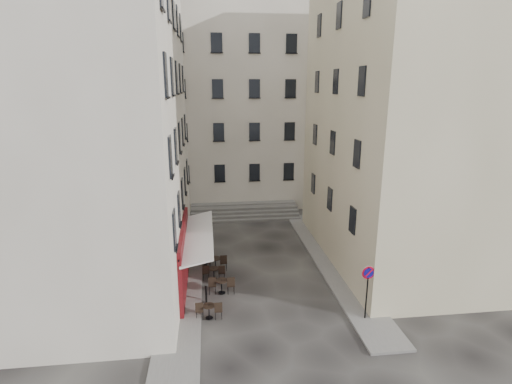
{
  "coord_description": "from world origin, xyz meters",
  "views": [
    {
      "loc": [
        -2.91,
        -19.46,
        10.88
      ],
      "look_at": [
        -0.08,
        4.0,
        4.46
      ],
      "focal_mm": 28.0,
      "sensor_mm": 36.0,
      "label": 1
    }
  ],
  "objects": [
    {
      "name": "ground",
      "position": [
        0.0,
        0.0,
        0.0
      ],
      "size": [
        90.0,
        90.0,
        0.0
      ],
      "primitive_type": "plane",
      "color": "black",
      "rests_on": "ground"
    },
    {
      "name": "sidewalk_left",
      "position": [
        -4.5,
        4.0,
        0.06
      ],
      "size": [
        2.0,
        22.0,
        0.12
      ],
      "primitive_type": "cube",
      "color": "slate",
      "rests_on": "ground"
    },
    {
      "name": "sidewalk_right",
      "position": [
        4.5,
        3.0,
        0.06
      ],
      "size": [
        2.0,
        18.0,
        0.12
      ],
      "primitive_type": "cube",
      "color": "slate",
      "rests_on": "ground"
    },
    {
      "name": "building_left",
      "position": [
        -10.5,
        3.0,
        10.31
      ],
      "size": [
        12.2,
        16.2,
        20.6
      ],
      "color": "beige",
      "rests_on": "ground"
    },
    {
      "name": "building_right",
      "position": [
        10.5,
        3.5,
        9.31
      ],
      "size": [
        12.2,
        14.2,
        18.6
      ],
      "color": "tan",
      "rests_on": "ground"
    },
    {
      "name": "building_back",
      "position": [
        -1.0,
        19.0,
        9.31
      ],
      "size": [
        18.2,
        10.2,
        18.6
      ],
      "color": "beige",
      "rests_on": "ground"
    },
    {
      "name": "cafe_storefront",
      "position": [
        -4.32,
        1.0,
        1.88
      ],
      "size": [
        1.74,
        7.3,
        3.5
      ],
      "color": "#4C0A11",
      "rests_on": "ground"
    },
    {
      "name": "stone_steps",
      "position": [
        0.0,
        12.57,
        0.4
      ],
      "size": [
        9.0,
        3.15,
        0.8
      ],
      "color": "#585653",
      "rests_on": "ground"
    },
    {
      "name": "bollard_near",
      "position": [
        -3.25,
        -1.0,
        0.53
      ],
      "size": [
        0.12,
        0.12,
        0.98
      ],
      "color": "black",
      "rests_on": "ground"
    },
    {
      "name": "bollard_mid",
      "position": [
        -3.25,
        2.5,
        0.53
      ],
      "size": [
        0.12,
        0.12,
        0.98
      ],
      "color": "black",
      "rests_on": "ground"
    },
    {
      "name": "bollard_far",
      "position": [
        -3.25,
        6.0,
        0.53
      ],
      "size": [
        0.12,
        0.12,
        0.98
      ],
      "color": "black",
      "rests_on": "ground"
    },
    {
      "name": "no_parking_sign",
      "position": [
        4.24,
        -3.47,
        1.98
      ],
      "size": [
        0.64,
        0.11,
        2.8
      ],
      "rotation": [
        0.0,
        0.0,
        0.04
      ],
      "color": "black",
      "rests_on": "ground"
    },
    {
      "name": "bistro_table_a",
      "position": [
        -3.12,
        -2.44,
        0.46
      ],
      "size": [
        1.27,
        0.6,
        0.89
      ],
      "color": "black",
      "rests_on": "ground"
    },
    {
      "name": "bistro_table_b",
      "position": [
        -2.43,
        -0.12,
        0.5
      ],
      "size": [
        1.39,
        0.65,
        0.98
      ],
      "color": "black",
      "rests_on": "ground"
    },
    {
      "name": "bistro_table_c",
      "position": [
        -2.81,
        1.5,
        0.46
      ],
      "size": [
        1.27,
        0.6,
        0.9
      ],
      "color": "black",
      "rests_on": "ground"
    },
    {
      "name": "bistro_table_d",
      "position": [
        -2.7,
        2.72,
        0.5
      ],
      "size": [
        1.39,
        0.65,
        0.98
      ],
      "color": "black",
      "rests_on": "ground"
    },
    {
      "name": "bistro_table_e",
      "position": [
        -3.6,
        4.65,
        0.51
      ],
      "size": [
        1.43,
        0.67,
        1.0
      ],
      "color": "black",
      "rests_on": "ground"
    },
    {
      "name": "pedestrian",
      "position": [
        -3.2,
        3.7,
        0.95
      ],
      "size": [
        0.83,
        0.75,
        1.9
      ],
      "primitive_type": "imported",
      "rotation": [
        0.0,
        0.0,
        3.69
      ],
      "color": "#232228",
      "rests_on": "ground"
    }
  ]
}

